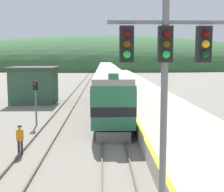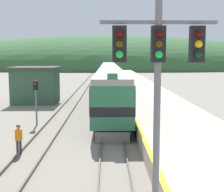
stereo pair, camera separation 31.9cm
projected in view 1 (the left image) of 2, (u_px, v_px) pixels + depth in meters
The scene contains 11 objects.
track_main at pixel (106, 79), 76.01m from camera, with size 1.52×180.00×0.16m.
track_siding at pixel (87, 79), 75.88m from camera, with size 1.52×180.00×0.16m.
platform at pixel (133, 85), 56.25m from camera, with size 6.36×140.00×1.00m.
distant_hills at pixel (105, 68), 150.10m from camera, with size 184.57×83.06×31.12m.
station_shed at pixel (34, 85), 37.46m from camera, with size 5.52×5.25×4.33m.
express_train_lead_car at pixel (110, 91), 29.66m from camera, with size 2.92×21.03×4.47m.
carriage_second at pixel (107, 77), 51.35m from camera, with size 2.91×20.46×4.11m.
carriage_third at pixel (106, 71), 72.52m from camera, with size 2.91×20.46×4.11m.
signal_mast_main at pixel (165, 73), 8.91m from camera, with size 3.30×0.42×7.36m.
signal_post_siding at pixel (36, 93), 24.95m from camera, with size 0.36×0.42×3.62m.
track_worker at pixel (20, 138), 17.57m from camera, with size 0.36×0.23×1.67m.
Camera 1 is at (-0.63, -5.94, 5.49)m, focal length 50.00 mm.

